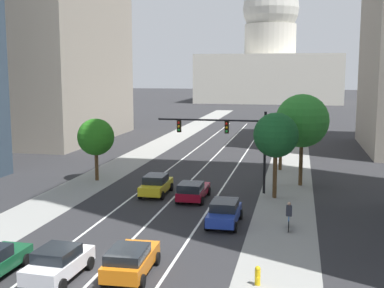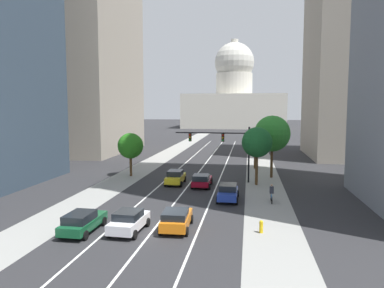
% 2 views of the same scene
% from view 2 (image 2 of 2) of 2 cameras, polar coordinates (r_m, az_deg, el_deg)
% --- Properties ---
extents(ground_plane, '(400.00, 400.00, 0.00)m').
position_cam_2_polar(ground_plane, '(66.05, 2.98, -1.92)').
color(ground_plane, '#2B2B2D').
extents(sidewalk_left, '(4.14, 130.00, 0.01)m').
position_cam_2_polar(sidewalk_left, '(62.61, -5.20, -2.35)').
color(sidewalk_left, gray).
rests_on(sidewalk_left, ground).
extents(sidewalk_right, '(4.14, 130.00, 0.01)m').
position_cam_2_polar(sidewalk_right, '(60.79, 10.44, -2.66)').
color(sidewalk_right, gray).
rests_on(sidewalk_right, ground).
extents(lane_stripe_left, '(0.16, 90.00, 0.01)m').
position_cam_2_polar(lane_stripe_left, '(51.82, -2.24, -4.00)').
color(lane_stripe_left, white).
rests_on(lane_stripe_left, ground).
extents(lane_stripe_center, '(0.16, 90.00, 0.01)m').
position_cam_2_polar(lane_stripe_center, '(51.32, 1.26, -4.10)').
color(lane_stripe_center, white).
rests_on(lane_stripe_center, ground).
extents(lane_stripe_right, '(0.16, 90.00, 0.01)m').
position_cam_2_polar(lane_stripe_right, '(51.00, 4.82, -4.18)').
color(lane_stripe_right, white).
rests_on(lane_stripe_right, ground).
extents(office_tower_far_left, '(16.74, 25.82, 49.74)m').
position_cam_2_polar(office_tower_far_left, '(77.75, -16.40, 17.47)').
color(office_tower_far_left, '#9E9384').
rests_on(office_tower_far_left, ground).
extents(office_tower_far_right, '(20.71, 19.96, 37.38)m').
position_cam_2_polar(office_tower_far_right, '(72.17, 26.00, 13.08)').
color(office_tower_far_right, '#9E9384').
rests_on(office_tower_far_right, ground).
extents(capitol_building, '(42.48, 25.62, 37.53)m').
position_cam_2_polar(capitol_building, '(160.74, 6.51, 7.04)').
color(capitol_building, beige).
rests_on(capitol_building, ground).
extents(car_yellow, '(2.01, 4.34, 1.59)m').
position_cam_2_polar(car_yellow, '(42.25, -2.58, -5.12)').
color(car_yellow, yellow).
rests_on(car_yellow, ground).
extents(car_white, '(2.19, 4.10, 1.53)m').
position_cam_2_polar(car_white, '(26.75, -9.74, -11.65)').
color(car_white, silver).
rests_on(car_white, ground).
extents(car_blue, '(1.97, 4.11, 1.53)m').
position_cam_2_polar(car_blue, '(35.07, 5.58, -7.41)').
color(car_blue, '#1E389E').
rests_on(car_blue, ground).
extents(car_orange, '(2.16, 4.21, 1.49)m').
position_cam_2_polar(car_orange, '(26.90, -2.44, -11.48)').
color(car_orange, orange).
rests_on(car_orange, ground).
extents(car_crimson, '(2.07, 4.35, 1.50)m').
position_cam_2_polar(car_crimson, '(40.63, 1.52, -5.62)').
color(car_crimson, maroon).
rests_on(car_crimson, ground).
extents(car_green, '(2.00, 4.52, 1.50)m').
position_cam_2_polar(car_green, '(27.37, -16.61, -11.42)').
color(car_green, '#14512D').
rests_on(car_green, ground).
extents(traffic_signal_mast, '(8.72, 0.39, 6.51)m').
position_cam_2_polar(traffic_signal_mast, '(43.13, 5.09, 0.13)').
color(traffic_signal_mast, black).
rests_on(traffic_signal_mast, ground).
extents(fire_hydrant, '(0.26, 0.35, 0.91)m').
position_cam_2_polar(fire_hydrant, '(26.71, 10.66, -12.44)').
color(fire_hydrant, yellow).
rests_on(fire_hydrant, ground).
extents(cyclist, '(0.37, 1.70, 1.72)m').
position_cam_2_polar(cyclist, '(34.92, 12.21, -7.48)').
color(cyclist, black).
rests_on(cyclist, ground).
extents(street_tree_mid_right, '(3.40, 3.40, 6.55)m').
position_cam_2_polar(street_tree_mid_right, '(41.81, 10.02, 0.23)').
color(street_tree_mid_right, '#51381E').
rests_on(street_tree_mid_right, ground).
extents(street_tree_mid_left, '(3.24, 3.24, 5.51)m').
position_cam_2_polar(street_tree_mid_left, '(47.27, -9.50, -0.30)').
color(street_tree_mid_left, '#51381E').
rests_on(street_tree_mid_left, ground).
extents(street_tree_near_right, '(2.83, 2.83, 5.15)m').
position_cam_2_polar(street_tree_near_right, '(53.09, 9.76, 0.17)').
color(street_tree_near_right, '#51381E').
rests_on(street_tree_near_right, ground).
extents(street_tree_far_right, '(4.46, 4.46, 7.74)m').
position_cam_2_polar(street_tree_far_right, '(46.55, 12.30, 1.57)').
color(street_tree_far_right, '#51381E').
rests_on(street_tree_far_right, ground).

